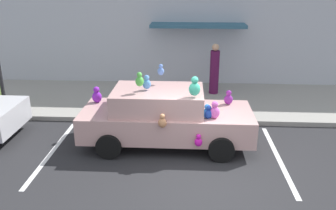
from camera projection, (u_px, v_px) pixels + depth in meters
ground_plane at (204, 177)px, 7.93m from camera, size 60.00×60.00×0.00m
sidewalk at (199, 101)px, 12.58m from camera, size 24.00×4.00×0.15m
storefront_building at (200, 6)px, 13.51m from camera, size 24.00×1.25×6.40m
parking_stripe_front at (278, 158)px, 8.76m from camera, size 0.12×3.60×0.01m
parking_stripe_rear at (52, 151)px, 9.07m from camera, size 0.12×3.60×0.01m
plush_covered_car at (165, 116)px, 9.24m from camera, size 4.49×2.04×2.10m
teddy_bear_on_sidewalk at (147, 100)px, 11.33m from camera, size 0.42×0.35×0.80m
pedestrian_near_shopfront at (214, 70)px, 12.86m from camera, size 0.34×0.34×1.86m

